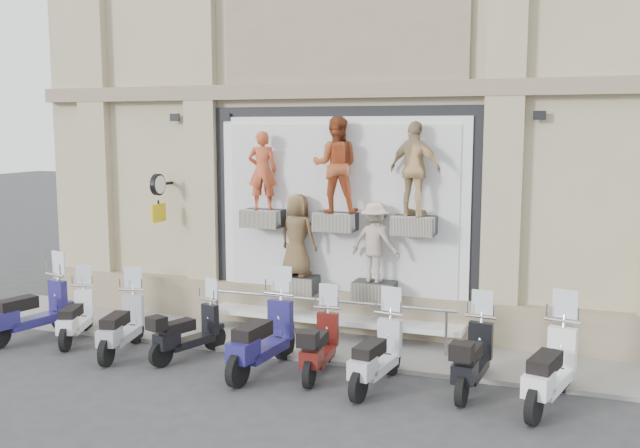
# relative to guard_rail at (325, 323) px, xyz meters

# --- Properties ---
(ground) EXTENTS (90.00, 90.00, 0.00)m
(ground) POSITION_rel_guard_rail_xyz_m (0.00, -2.00, -0.47)
(ground) COLOR #313134
(ground) RESTS_ON ground
(sidewalk) EXTENTS (16.00, 2.20, 0.08)m
(sidewalk) POSITION_rel_guard_rail_xyz_m (0.00, 0.10, -0.43)
(sidewalk) COLOR gray
(sidewalk) RESTS_ON ground
(building) EXTENTS (14.00, 8.60, 12.00)m
(building) POSITION_rel_guard_rail_xyz_m (0.00, 5.00, 5.54)
(building) COLOR tan
(building) RESTS_ON ground
(shop_vitrine) EXTENTS (5.60, 0.90, 4.30)m
(shop_vitrine) POSITION_rel_guard_rail_xyz_m (0.09, 0.75, 1.98)
(shop_vitrine) COLOR black
(shop_vitrine) RESTS_ON ground
(guard_rail) EXTENTS (5.06, 0.10, 0.93)m
(guard_rail) POSITION_rel_guard_rail_xyz_m (0.00, 0.00, 0.00)
(guard_rail) COLOR #9EA0A5
(guard_rail) RESTS_ON ground
(clock_sign_bracket) EXTENTS (0.10, 0.80, 1.02)m
(clock_sign_bracket) POSITION_rel_guard_rail_xyz_m (-3.90, 0.47, 2.34)
(clock_sign_bracket) COLOR black
(clock_sign_bracket) RESTS_ON ground
(scooter_a) EXTENTS (1.08, 2.13, 1.67)m
(scooter_a) POSITION_rel_guard_rail_xyz_m (-5.56, -1.58, 0.37)
(scooter_a) COLOR navy
(scooter_a) RESTS_ON ground
(scooter_b) EXTENTS (1.08, 1.79, 1.40)m
(scooter_b) POSITION_rel_guard_rail_xyz_m (-4.65, -1.38, 0.24)
(scooter_b) COLOR white
(scooter_b) RESTS_ON ground
(scooter_c) EXTENTS (0.94, 1.94, 1.52)m
(scooter_c) POSITION_rel_guard_rail_xyz_m (-3.34, -1.73, 0.29)
(scooter_c) COLOR #969AA3
(scooter_c) RESTS_ON ground
(scooter_d) EXTENTS (1.05, 1.77, 1.38)m
(scooter_d) POSITION_rel_guard_rail_xyz_m (-2.07, -1.52, 0.23)
(scooter_d) COLOR black
(scooter_d) RESTS_ON ground
(scooter_e) EXTENTS (0.82, 2.17, 1.73)m
(scooter_e) POSITION_rel_guard_rail_xyz_m (-0.50, -1.75, 0.40)
(scooter_e) COLOR navy
(scooter_e) RESTS_ON ground
(scooter_f) EXTENTS (0.67, 1.81, 1.44)m
(scooter_f) POSITION_rel_guard_rail_xyz_m (0.45, -1.51, 0.26)
(scooter_f) COLOR #4D100D
(scooter_f) RESTS_ON ground
(scooter_g) EXTENTS (0.78, 1.94, 1.53)m
(scooter_g) POSITION_rel_guard_rail_xyz_m (1.51, -1.78, 0.30)
(scooter_g) COLOR #AFB1B6
(scooter_g) RESTS_ON ground
(scooter_h) EXTENTS (0.69, 1.89, 1.51)m
(scooter_h) POSITION_rel_guard_rail_xyz_m (2.97, -1.40, 0.29)
(scooter_h) COLOR black
(scooter_h) RESTS_ON ground
(scooter_i) EXTENTS (1.05, 2.13, 1.66)m
(scooter_i) POSITION_rel_guard_rail_xyz_m (4.14, -1.66, 0.37)
(scooter_i) COLOR white
(scooter_i) RESTS_ON ground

